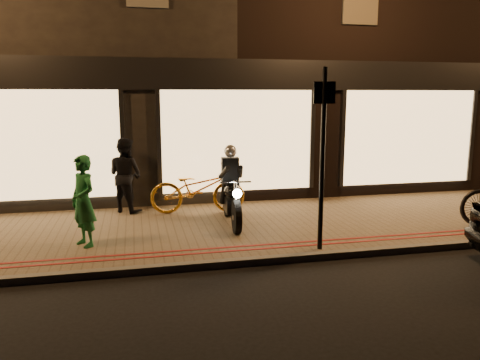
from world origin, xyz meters
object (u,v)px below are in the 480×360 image
at_px(bicycle_gold, 198,189).
at_px(person_green, 83,201).
at_px(sign_post, 323,150).
at_px(motorcycle, 231,194).

height_order(bicycle_gold, person_green, person_green).
bearing_deg(sign_post, bicycle_gold, 120.09).
distance_m(bicycle_gold, person_green, 2.88).
height_order(motorcycle, sign_post, sign_post).
xyz_separation_m(motorcycle, person_green, (-2.74, -0.83, 0.17)).
relative_size(motorcycle, person_green, 1.24).
relative_size(motorcycle, sign_post, 0.65).
distance_m(motorcycle, bicycle_gold, 1.16).
distance_m(motorcycle, person_green, 2.87).
bearing_deg(motorcycle, sign_post, -55.23).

